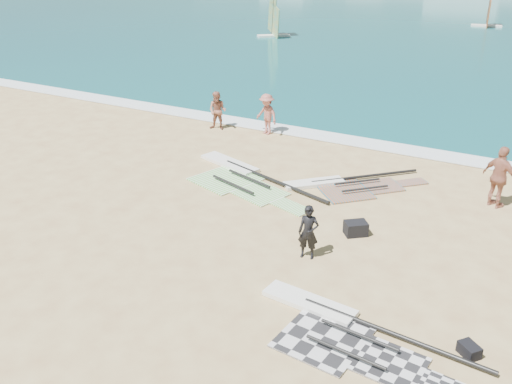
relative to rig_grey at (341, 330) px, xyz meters
The scene contains 13 objects.
ground 3.09m from the rig_grey, behind, with size 300.00×300.00×0.00m, color tan.
surf_line 12.36m from the rig_grey, 104.39° to the left, with size 300.00×1.20×0.04m, color white.
rig_grey is the anchor object (origin of this frame).
rig_green 8.90m from the rig_grey, 133.97° to the left, with size 5.96×3.44×0.20m.
rig_orange 7.93m from the rig_grey, 109.77° to the left, with size 4.46×3.98×0.20m.
gear_bag_near 4.53m from the rig_grey, 105.58° to the left, with size 0.63×0.46×0.40m, color black.
gear_bag_far 2.64m from the rig_grey, 11.60° to the left, with size 0.44×0.31×0.27m, color black.
person_wetsuit 3.27m from the rig_grey, 127.21° to the left, with size 0.55×0.36×1.51m, color black.
beachgoer_left 14.56m from the rig_grey, 132.58° to the left, with size 0.82×0.64×1.69m, color #A26450.
beachgoer_mid 13.57m from the rig_grey, 124.42° to the left, with size 1.14×0.66×1.76m, color #A55C52.
beachgoer_back 8.56m from the rig_grey, 75.94° to the left, with size 1.18×0.49×2.01m, color #AC6852.
windsurfer_left 38.59m from the rig_grey, 119.03° to the left, with size 2.46×2.41×4.85m.
windsurfer_centre 48.12m from the rig_grey, 94.64° to the left, with size 2.78×3.26×4.91m.
Camera 1 is at (6.22, -9.44, 7.99)m, focal length 40.00 mm.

